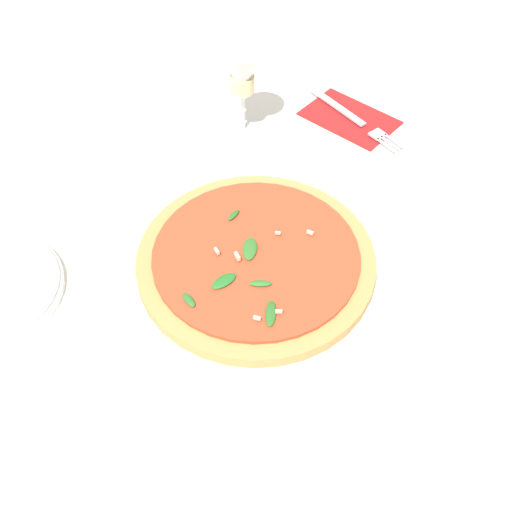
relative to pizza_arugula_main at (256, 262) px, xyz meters
The scene contains 5 objects.
ground_plane 0.04m from the pizza_arugula_main, 119.70° to the left, with size 6.00×6.00×0.00m, color silver.
pizza_arugula_main is the anchor object (origin of this frame).
wine_glass 0.33m from the pizza_arugula_main, 117.91° to the left, with size 0.08×0.08×0.15m.
napkin 0.38m from the pizza_arugula_main, 88.30° to the left, with size 0.18×0.14×0.01m.
fork 0.38m from the pizza_arugula_main, 87.21° to the left, with size 0.20×0.12×0.00m.
Camera 1 is at (0.23, -0.51, 0.64)m, focal length 42.00 mm.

